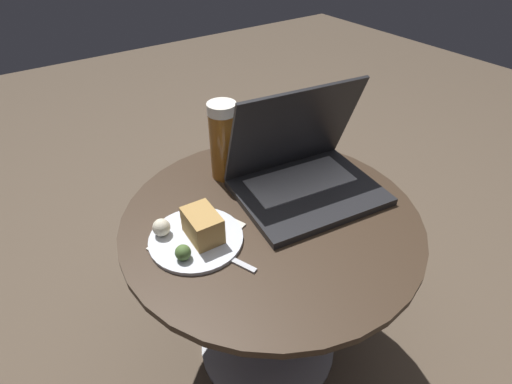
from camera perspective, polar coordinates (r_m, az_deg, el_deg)
name	(u,v)px	position (r m, az deg, el deg)	size (l,w,h in m)	color
ground_plane	(267,344)	(1.33, 1.63, -20.83)	(6.00, 6.00, 0.00)	brown
table	(270,263)	(1.04, 1.98, -10.04)	(0.69, 0.69, 0.52)	#9E9EA3
napkin	(198,236)	(0.88, -8.31, -6.30)	(0.22, 0.18, 0.00)	silver
laptop	(303,171)	(0.99, 6.74, 2.97)	(0.37, 0.31, 0.26)	#232326
beer_glass	(224,141)	(1.01, -4.54, 7.29)	(0.07, 0.07, 0.20)	brown
snack_plate	(196,233)	(0.86, -8.58, -5.78)	(0.20, 0.20, 0.07)	silver
fork	(217,252)	(0.84, -5.53, -8.59)	(0.08, 0.16, 0.00)	silver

